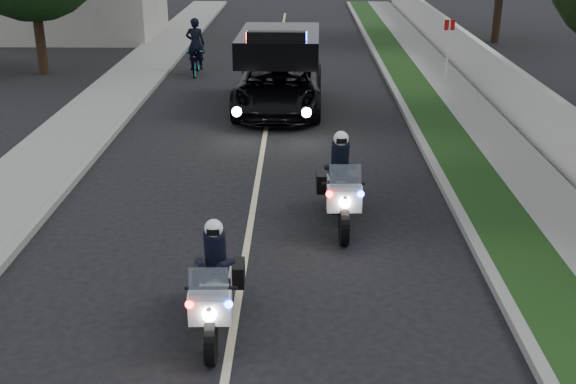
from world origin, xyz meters
name	(u,v)px	position (x,y,z in m)	size (l,w,h in m)	color
ground	(235,321)	(0.00, 0.00, 0.00)	(120.00, 120.00, 0.00)	black
curb_right	(414,128)	(4.10, 10.00, 0.07)	(0.20, 60.00, 0.15)	gray
grass_verge	(440,128)	(4.80, 10.00, 0.08)	(1.20, 60.00, 0.16)	#193814
sidewalk_right	(487,128)	(6.10, 10.00, 0.08)	(1.40, 60.00, 0.16)	gray
property_wall	(526,105)	(7.10, 10.00, 0.75)	(0.22, 60.00, 1.50)	beige
curb_left	(119,127)	(-4.10, 10.00, 0.07)	(0.20, 60.00, 0.15)	gray
sidewalk_left	(79,126)	(-5.20, 10.00, 0.08)	(2.00, 60.00, 0.16)	gray
lane_marking	(266,130)	(0.00, 10.00, 0.00)	(0.12, 50.00, 0.01)	#BFB78C
police_moto_left	(217,328)	(-0.24, -0.20, 0.00)	(0.68, 1.95, 1.66)	silver
police_moto_right	(339,224)	(1.72, 3.59, 0.00)	(0.75, 2.14, 1.82)	silver
police_suv	(279,109)	(0.30, 12.26, 0.00)	(2.57, 5.55, 2.70)	black
bicycle	(197,75)	(-2.92, 17.30, 0.00)	(0.65, 1.87, 0.98)	black
cyclist	(197,75)	(-2.92, 17.30, 0.00)	(0.68, 0.45, 1.89)	black
sign_post	(445,85)	(6.00, 15.65, 0.00)	(0.37, 0.37, 2.33)	#A20B0E
tree_right_d	(495,43)	(9.99, 24.65, 0.00)	(6.92, 6.92, 11.54)	#153C14
tree_left_near	(45,74)	(-8.65, 17.33, 0.00)	(5.38, 5.38, 8.96)	#173F15
tree_left_far	(93,34)	(-9.42, 26.87, 0.00)	(6.66, 6.66, 11.10)	black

